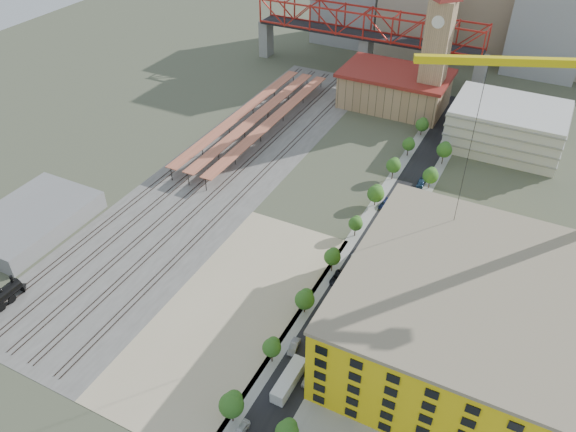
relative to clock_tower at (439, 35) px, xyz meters
The scene contains 30 objects.
ground 85.36m from the clock_tower, 95.71° to the right, with size 400.00×400.00×0.00m, color #474C38.
ballast_strip 81.63m from the clock_tower, 125.15° to the right, with size 36.00×165.00×0.06m, color #605E59.
dirt_lot 115.74m from the clock_tower, 96.14° to the right, with size 28.00×67.00×0.06m, color tan.
street_asphalt 71.48m from the clock_tower, 82.98° to the right, with size 12.00×170.00×0.06m, color black.
sidewalk_west 71.08m from the clock_tower, 87.80° to the right, with size 3.00×170.00×0.04m, color gray.
sidewalk_east 72.31m from the clock_tower, 78.27° to the right, with size 3.00×170.00×0.04m, color gray.
construction_pad 110.41m from the clock_tower, 69.69° to the right, with size 50.00×90.00×0.06m, color gray.
rail_tracks 82.57m from the clock_tower, 126.24° to the right, with size 26.56×160.00×0.18m.
platform_canopies 65.08m from the clock_tower, 144.47° to the right, with size 16.00×80.00×4.12m.
station_hall 25.65m from the clock_tower, behind, with size 38.00×24.00×13.10m.
clock_tower is the anchor object (origin of this frame).
parking_garage 36.81m from the clock_tower, 19.64° to the right, with size 34.00×26.00×14.00m, color silver.
truss_bridge 42.56m from the clock_tower, 142.85° to the left, with size 94.00×9.60×25.60m.
construction_building 107.36m from the clock_tower, 71.22° to the right, with size 44.60×50.60×18.80m.
warehouse 135.13m from the clock_tower, 123.93° to the right, with size 22.00×32.00×5.00m, color gray.
street_trees 80.70m from the clock_tower, 83.91° to the right, with size 15.40×124.40×8.00m.
skyline 62.60m from the clock_tower, 90.49° to the left, with size 133.00×46.00×60.00m.
distant_hills 213.32m from the clock_tower, 78.30° to the left, with size 647.00×264.00×227.00m.
site_trailer_a 126.66m from the clock_tower, 86.29° to the right, with size 2.71×10.30×2.82m, color silver.
site_trailer_b 111.17m from the clock_tower, 85.74° to the right, with size 2.46×9.34×2.56m, color silver.
site_trailer_c 98.97m from the clock_tower, 85.17° to the right, with size 2.46×9.33×2.55m, color silver.
site_trailer_d 85.74m from the clock_tower, 84.35° to the right, with size 2.67×10.15×2.78m, color silver.
car_0 139.18m from the clock_tower, 87.90° to the right, with size 1.73×4.30×1.46m, color silver.
car_1 118.65m from the clock_tower, 87.51° to the right, with size 1.59×4.55×1.50m, color gray.
car_2 96.71m from the clock_tower, 86.90° to the right, with size 2.46×5.34×1.48m, color black.
car_3 65.57m from the clock_tower, 85.16° to the right, with size 1.92×4.73×1.37m, color navy.
car_4 124.49m from the clock_tower, 84.80° to the right, with size 1.87×4.64×1.58m, color silver.
car_5 101.76m from the clock_tower, 83.55° to the right, with size 1.63×4.67×1.54m, color #ADAEB3.
car_6 83.01m from the clock_tower, 81.91° to the right, with size 2.27×4.92×1.37m, color black.
car_7 53.85m from the clock_tower, 76.17° to the right, with size 1.95×4.79×1.39m, color navy.
Camera 1 is at (46.09, -103.06, 90.76)m, focal length 35.00 mm.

